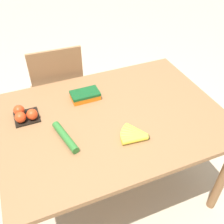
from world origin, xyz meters
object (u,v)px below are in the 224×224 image
at_px(banana_bunch, 135,135).
at_px(carrot_bag, 85,95).
at_px(tomato_pack, 24,115).
at_px(chair, 59,95).
at_px(cucumber_near, 65,137).

relative_size(banana_bunch, carrot_bag, 0.89).
xyz_separation_m(tomato_pack, carrot_bag, (0.40, 0.06, -0.01)).
bearing_deg(chair, carrot_bag, 105.65).
bearing_deg(tomato_pack, cucumber_near, -55.09).
xyz_separation_m(banana_bunch, carrot_bag, (-0.15, 0.45, 0.01)).
bearing_deg(carrot_bag, chair, 103.27).
distance_m(carrot_bag, cucumber_near, 0.38).
distance_m(tomato_pack, cucumber_near, 0.32).
xyz_separation_m(chair, cucumber_near, (-0.11, -0.76, 0.27)).
bearing_deg(carrot_bag, cucumber_near, -124.53).
relative_size(chair, tomato_pack, 6.65).
bearing_deg(banana_bunch, tomato_pack, 144.40).
height_order(tomato_pack, carrot_bag, tomato_pack).
bearing_deg(tomato_pack, chair, 59.91).
distance_m(chair, banana_bunch, 0.97).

